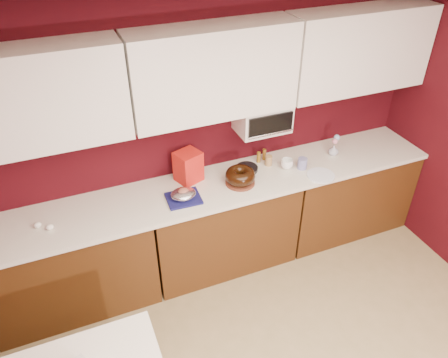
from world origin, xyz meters
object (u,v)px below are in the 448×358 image
(toaster_oven, at_px, (262,117))
(bundt_cake, at_px, (240,176))
(flower_vase, at_px, (334,150))
(pandoro_box, at_px, (188,166))
(coffee_mug, at_px, (287,163))
(blue_jar, at_px, (302,163))
(foil_ham_nest, at_px, (183,194))

(toaster_oven, distance_m, bundt_cake, 0.54)
(toaster_oven, relative_size, flower_vase, 4.02)
(bundt_cake, bearing_deg, pandoro_box, 150.74)
(toaster_oven, distance_m, coffee_mug, 0.49)
(flower_vase, bearing_deg, blue_jar, -167.25)
(flower_vase, bearing_deg, coffee_mug, -176.28)
(bundt_cake, distance_m, pandoro_box, 0.45)
(foil_ham_nest, bearing_deg, flower_vase, 4.64)
(coffee_mug, relative_size, blue_jar, 1.06)
(flower_vase, bearing_deg, toaster_oven, 169.85)
(foil_ham_nest, distance_m, flower_vase, 1.53)
(coffee_mug, bearing_deg, flower_vase, 3.72)
(toaster_oven, distance_m, flower_vase, 0.83)
(foil_ham_nest, bearing_deg, bundt_cake, 3.64)
(coffee_mug, distance_m, blue_jar, 0.14)
(toaster_oven, height_order, foil_ham_nest, toaster_oven)
(blue_jar, bearing_deg, foil_ham_nest, -178.22)
(foil_ham_nest, bearing_deg, pandoro_box, 62.58)
(toaster_oven, bearing_deg, blue_jar, -34.09)
(toaster_oven, relative_size, pandoro_box, 1.64)
(pandoro_box, height_order, flower_vase, pandoro_box)
(coffee_mug, xyz_separation_m, blue_jar, (0.13, -0.05, -0.00))
(toaster_oven, relative_size, foil_ham_nest, 2.16)
(pandoro_box, relative_size, coffee_mug, 2.55)
(pandoro_box, height_order, blue_jar, pandoro_box)
(flower_vase, bearing_deg, bundt_cake, -174.84)
(foil_ham_nest, xyz_separation_m, pandoro_box, (0.13, 0.25, 0.08))
(bundt_cake, relative_size, flower_vase, 2.30)
(bundt_cake, distance_m, foil_ham_nest, 0.52)
(foil_ham_nest, height_order, coffee_mug, coffee_mug)
(bundt_cake, bearing_deg, flower_vase, 5.16)
(bundt_cake, relative_size, blue_jar, 2.55)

